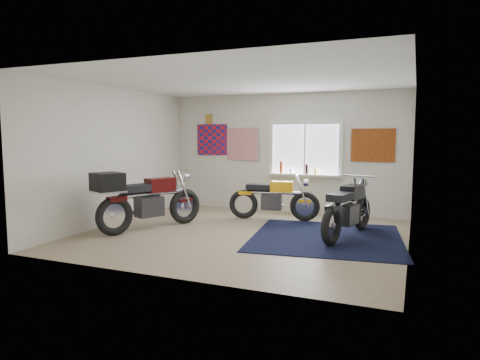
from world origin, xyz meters
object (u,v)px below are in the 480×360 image
at_px(navy_rug, 326,237).
at_px(black_chrome_bike, 348,211).
at_px(maroon_tourer, 143,199).
at_px(yellow_triumph, 273,200).

height_order(navy_rug, black_chrome_bike, black_chrome_bike).
height_order(black_chrome_bike, maroon_tourer, maroon_tourer).
bearing_deg(maroon_tourer, black_chrome_bike, -51.27).
distance_m(yellow_triumph, black_chrome_bike, 1.93).
relative_size(yellow_triumph, maroon_tourer, 0.89).
bearing_deg(navy_rug, black_chrome_bike, 32.22).
bearing_deg(navy_rug, yellow_triumph, 138.86).
height_order(yellow_triumph, maroon_tourer, maroon_tourer).
xyz_separation_m(yellow_triumph, black_chrome_bike, (1.66, -0.97, 0.04)).
xyz_separation_m(yellow_triumph, maroon_tourer, (-1.91, -1.90, 0.16)).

